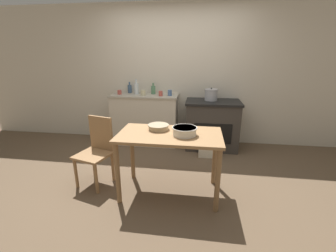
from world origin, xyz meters
name	(u,v)px	position (x,y,z in m)	size (l,w,h in m)	color
ground_plane	(163,179)	(0.00, 0.00, 0.00)	(14.00, 14.00, 0.00)	brown
wall_back	(176,76)	(0.00, 1.58, 1.27)	(8.00, 0.07, 2.55)	beige
counter_cabinet	(145,119)	(-0.55, 1.30, 0.47)	(1.25, 0.52, 0.95)	beige
stove	(212,124)	(0.70, 1.25, 0.44)	(0.96, 0.63, 0.87)	#38332D
work_table	(170,143)	(0.13, -0.30, 0.67)	(1.21, 0.67, 0.78)	#997047
chair	(97,149)	(-0.85, -0.18, 0.47)	(0.49, 0.49, 0.89)	#997047
flour_sack	(206,146)	(0.61, 0.83, 0.19)	(0.25, 0.17, 0.38)	beige
stock_pot	(211,95)	(0.66, 1.30, 0.98)	(0.23, 0.23, 0.22)	#A8A8AD
mixing_bowl_large	(185,131)	(0.31, -0.32, 0.83)	(0.28, 0.28, 0.09)	silver
mixing_bowl_small	(158,127)	(-0.02, -0.17, 0.82)	(0.26, 0.26, 0.06)	tan
bottle_far_left	(136,88)	(-0.72, 1.35, 1.05)	(0.08, 0.08, 0.28)	silver
bottle_left	(153,90)	(-0.41, 1.40, 1.03)	(0.08, 0.08, 0.20)	#517F5B
bottle_mid_left	(130,89)	(-0.88, 1.47, 1.03)	(0.08, 0.08, 0.21)	#3D5675
cup_center_left	(170,93)	(-0.07, 1.27, 1.00)	(0.07, 0.07, 0.10)	#4C6B99
cup_center	(143,93)	(-0.56, 1.22, 0.99)	(0.09, 0.09, 0.10)	beige
cup_center_right	(119,92)	(-1.02, 1.28, 0.99)	(0.08, 0.08, 0.08)	#B74C42
cup_mid_right	(161,93)	(-0.23, 1.21, 0.99)	(0.07, 0.07, 0.09)	#B74C42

